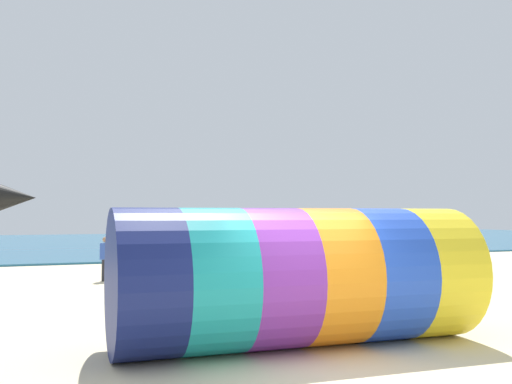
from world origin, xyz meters
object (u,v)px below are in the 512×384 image
at_px(bystander_mid_beach, 105,259).
at_px(beach_flag, 14,208).
at_px(kite_handler, 445,283).
at_px(giant_inflatable_tube, 298,277).

bearing_deg(bystander_mid_beach, beach_flag, -101.19).
height_order(kite_handler, bystander_mid_beach, kite_handler).
distance_m(giant_inflatable_tube, bystander_mid_beach, 11.59).
distance_m(bystander_mid_beach, beach_flag, 13.47).
bearing_deg(bystander_mid_beach, giant_inflatable_tube, -79.89).
xyz_separation_m(kite_handler, beach_flag, (-8.54, -2.53, 1.55)).
relative_size(giant_inflatable_tube, beach_flag, 2.43).
height_order(giant_inflatable_tube, kite_handler, giant_inflatable_tube).
bearing_deg(beach_flag, bystander_mid_beach, 78.81).
bearing_deg(giant_inflatable_tube, kite_handler, 11.87).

